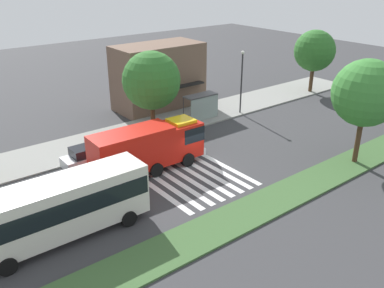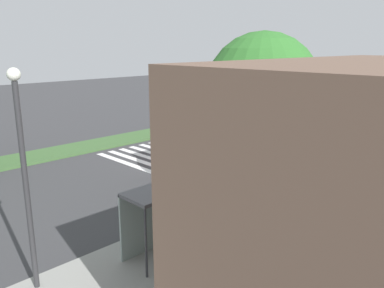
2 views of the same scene
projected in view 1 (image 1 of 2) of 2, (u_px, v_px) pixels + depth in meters
The scene contains 15 objects.
ground_plane at pixel (197, 164), 33.38m from camera, with size 120.00×120.00×0.00m, color #38383A.
sidewalk at pixel (139, 131), 39.74m from camera, with size 60.00×5.49×0.14m, color gray.
median_strip at pixel (268, 203), 27.87m from camera, with size 60.00×3.00×0.14m, color #3D6033.
crosswalk at pixel (181, 170), 32.45m from camera, with size 6.75×10.99×0.01m.
fire_truck at pixel (151, 146), 31.79m from camera, with size 9.20×2.98×3.56m.
parked_car_east at pixel (89, 156), 32.63m from camera, with size 4.34×2.00×1.80m.
transit_bus at pixel (61, 206), 23.65m from camera, with size 10.21×2.89×3.67m.
bus_stop_shelter at pixel (203, 102), 42.05m from camera, with size 3.50×1.40×2.46m.
bench_near_shelter at pixel (171, 123), 40.30m from camera, with size 1.60×0.50×0.90m.
bench_west_of_shelter at pixel (143, 130), 38.53m from camera, with size 1.60×0.50×0.90m.
street_lamp at pixel (242, 77), 42.97m from camera, with size 0.36×0.36×6.57m.
storefront_building at pixel (159, 76), 45.36m from camera, with size 9.62×5.61×6.93m.
sidewalk_tree_center at pixel (151, 81), 36.65m from camera, with size 5.18×5.18×7.78m.
sidewalk_tree_far_east at pixel (315, 51), 49.86m from camera, with size 4.91×4.91×7.49m.
median_tree_far_west at pixel (366, 93), 31.31m from camera, with size 5.14×5.14×8.27m.
Camera 1 is at (-18.80, -23.30, 14.86)m, focal length 38.93 mm.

